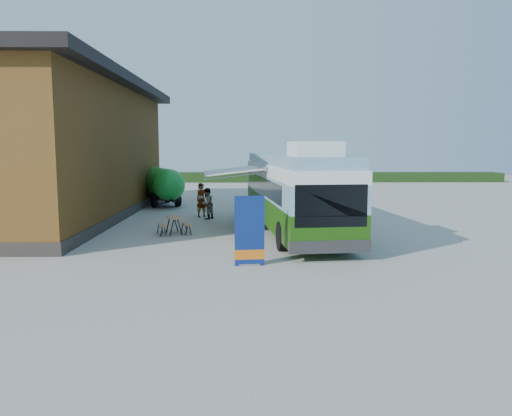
{
  "coord_description": "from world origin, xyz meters",
  "views": [
    {
      "loc": [
        0.07,
        -17.21,
        3.81
      ],
      "look_at": [
        0.39,
        2.48,
        1.4
      ],
      "focal_mm": 35.0,
      "sensor_mm": 36.0,
      "label": 1
    }
  ],
  "objects_px": {
    "picnic_table": "(174,221)",
    "bus": "(293,189)",
    "slurry_tanker": "(161,184)",
    "banner": "(250,237)",
    "person_b": "(207,204)",
    "person_a": "(202,200)"
  },
  "relations": [
    {
      "from": "picnic_table",
      "to": "bus",
      "type": "bearing_deg",
      "value": -9.81
    },
    {
      "from": "bus",
      "to": "slurry_tanker",
      "type": "relative_size",
      "value": 2.14
    },
    {
      "from": "banner",
      "to": "person_b",
      "type": "relative_size",
      "value": 1.37
    },
    {
      "from": "person_a",
      "to": "person_b",
      "type": "xyz_separation_m",
      "value": [
        0.35,
        -0.86,
        -0.1
      ]
    },
    {
      "from": "bus",
      "to": "picnic_table",
      "type": "relative_size",
      "value": 8.16
    },
    {
      "from": "person_a",
      "to": "banner",
      "type": "bearing_deg",
      "value": -112.4
    },
    {
      "from": "person_a",
      "to": "bus",
      "type": "bearing_deg",
      "value": -80.92
    },
    {
      "from": "picnic_table",
      "to": "person_a",
      "type": "relative_size",
      "value": 0.88
    },
    {
      "from": "banner",
      "to": "slurry_tanker",
      "type": "xyz_separation_m",
      "value": [
        -5.82,
        17.18,
        0.49
      ]
    },
    {
      "from": "bus",
      "to": "person_a",
      "type": "height_order",
      "value": "bus"
    },
    {
      "from": "picnic_table",
      "to": "person_b",
      "type": "xyz_separation_m",
      "value": [
        1.08,
        4.62,
        0.26
      ]
    },
    {
      "from": "picnic_table",
      "to": "person_b",
      "type": "distance_m",
      "value": 4.76
    },
    {
      "from": "picnic_table",
      "to": "slurry_tanker",
      "type": "height_order",
      "value": "slurry_tanker"
    },
    {
      "from": "slurry_tanker",
      "to": "picnic_table",
      "type": "bearing_deg",
      "value": -101.33
    },
    {
      "from": "bus",
      "to": "picnic_table",
      "type": "distance_m",
      "value": 5.53
    },
    {
      "from": "picnic_table",
      "to": "slurry_tanker",
      "type": "xyz_separation_m",
      "value": [
        -2.51,
        11.25,
        0.85
      ]
    },
    {
      "from": "bus",
      "to": "person_b",
      "type": "distance_m",
      "value": 5.81
    },
    {
      "from": "banner",
      "to": "person_b",
      "type": "bearing_deg",
      "value": 95.84
    },
    {
      "from": "person_a",
      "to": "slurry_tanker",
      "type": "relative_size",
      "value": 0.3
    },
    {
      "from": "bus",
      "to": "slurry_tanker",
      "type": "height_order",
      "value": "bus"
    },
    {
      "from": "banner",
      "to": "slurry_tanker",
      "type": "distance_m",
      "value": 18.14
    },
    {
      "from": "banner",
      "to": "person_a",
      "type": "xyz_separation_m",
      "value": [
        -2.58,
        11.41,
        -0.0
      ]
    }
  ]
}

